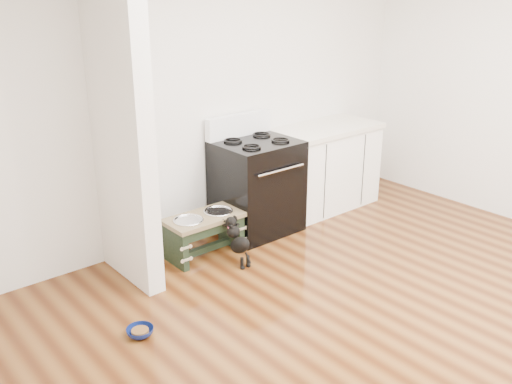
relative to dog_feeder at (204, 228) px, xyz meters
name	(u,v)px	position (x,y,z in m)	size (l,w,h in m)	color
ground	(423,333)	(0.48, -2.02, -0.27)	(5.00, 5.00, 0.00)	#411E0B
room_shell	(450,110)	(0.48, -2.02, 1.35)	(5.00, 5.00, 5.00)	silver
partition_wall	(121,121)	(-0.69, 0.08, 1.08)	(0.15, 0.80, 2.70)	silver
oven_range	(257,185)	(0.73, 0.14, 0.20)	(0.76, 0.69, 1.14)	black
cabinet_run	(324,167)	(1.71, 0.16, 0.18)	(1.24, 0.64, 0.91)	white
dog_feeder	(204,228)	(0.00, 0.00, 0.00)	(0.70, 0.37, 0.40)	black
puppy	(237,239)	(0.12, -0.32, -0.04)	(0.12, 0.36, 0.43)	black
floor_bowl	(140,332)	(-1.09, -0.74, -0.24)	(0.22, 0.22, 0.06)	#0B1750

